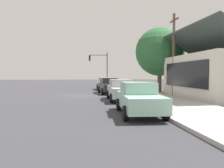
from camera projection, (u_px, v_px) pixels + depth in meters
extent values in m
plane|color=#38383D|center=(84.00, 95.00, 21.50)|extent=(120.00, 120.00, 0.00)
cube|color=#B2AFA8|center=(141.00, 94.00, 22.23)|extent=(60.00, 4.20, 0.16)
cube|color=silver|center=(105.00, 84.00, 28.84)|extent=(4.82, 1.83, 0.70)
cube|color=beige|center=(105.00, 79.00, 29.29)|extent=(2.33, 1.57, 0.56)
cylinder|color=black|center=(114.00, 88.00, 27.52)|extent=(0.66, 0.23, 0.66)
cylinder|color=black|center=(100.00, 88.00, 27.26)|extent=(0.66, 0.23, 0.66)
cylinder|color=black|center=(111.00, 86.00, 30.45)|extent=(0.66, 0.23, 0.66)
cylinder|color=black|center=(98.00, 87.00, 30.19)|extent=(0.66, 0.23, 0.66)
cube|color=#2D3035|center=(109.00, 87.00, 23.27)|extent=(4.61, 1.95, 0.70)
cube|color=#27292D|center=(109.00, 81.00, 23.68)|extent=(2.24, 1.64, 0.56)
cylinder|color=black|center=(121.00, 91.00, 22.05)|extent=(0.67, 0.25, 0.66)
cylinder|color=black|center=(102.00, 92.00, 21.75)|extent=(0.67, 0.25, 0.66)
cylinder|color=black|center=(115.00, 89.00, 24.82)|extent=(0.67, 0.25, 0.66)
cylinder|color=black|center=(99.00, 90.00, 24.51)|extent=(0.67, 0.25, 0.66)
cube|color=silver|center=(121.00, 91.00, 17.26)|extent=(4.75, 1.92, 0.70)
cube|color=#A0A2A6|center=(120.00, 83.00, 17.70)|extent=(2.31, 1.62, 0.56)
cylinder|color=black|center=(137.00, 98.00, 15.92)|extent=(0.67, 0.24, 0.66)
cylinder|color=black|center=(112.00, 98.00, 15.75)|extent=(0.67, 0.24, 0.66)
cylinder|color=black|center=(129.00, 94.00, 18.81)|extent=(0.67, 0.24, 0.66)
cylinder|color=black|center=(108.00, 94.00, 18.64)|extent=(0.67, 0.24, 0.66)
cube|color=#9ED1BC|center=(139.00, 101.00, 11.19)|extent=(4.58, 2.00, 0.70)
cube|color=#86B1A0|center=(138.00, 88.00, 11.61)|extent=(2.24, 1.66, 0.56)
cylinder|color=black|center=(166.00, 113.00, 9.88)|extent=(0.67, 0.26, 0.66)
cylinder|color=black|center=(126.00, 113.00, 9.75)|extent=(0.67, 0.26, 0.66)
cylinder|color=black|center=(150.00, 104.00, 12.66)|extent=(0.67, 0.26, 0.66)
cylinder|color=black|center=(119.00, 105.00, 12.52)|extent=(0.67, 0.26, 0.66)
cube|color=black|center=(184.00, 74.00, 18.58)|extent=(7.34, 0.08, 2.01)
cube|color=#3F4C47|center=(207.00, 42.00, 18.72)|extent=(9.78, 4.19, 2.33)
cylinder|color=brown|center=(160.00, 79.00, 25.33)|extent=(0.44, 0.44, 2.99)
sphere|color=#2D6638|center=(160.00, 52.00, 25.20)|extent=(5.35, 5.35, 5.35)
cylinder|color=#383833|center=(107.00, 70.00, 34.04)|extent=(0.14, 0.14, 5.20)
cylinder|color=#383833|center=(98.00, 55.00, 33.77)|extent=(0.10, 2.60, 0.10)
cube|color=black|center=(90.00, 58.00, 33.62)|extent=(0.28, 0.24, 0.80)
sphere|color=red|center=(90.00, 56.00, 33.76)|extent=(0.16, 0.16, 0.16)
sphere|color=yellow|center=(90.00, 58.00, 33.77)|extent=(0.16, 0.16, 0.16)
sphere|color=green|center=(90.00, 60.00, 33.78)|extent=(0.16, 0.16, 0.16)
cylinder|color=brown|center=(174.00, 55.00, 20.89)|extent=(0.24, 0.24, 7.50)
cube|color=brown|center=(174.00, 20.00, 20.75)|extent=(1.80, 0.12, 0.12)
cylinder|color=red|center=(124.00, 89.00, 23.70)|extent=(0.22, 0.22, 0.55)
sphere|color=red|center=(124.00, 86.00, 23.68)|extent=(0.18, 0.18, 0.18)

